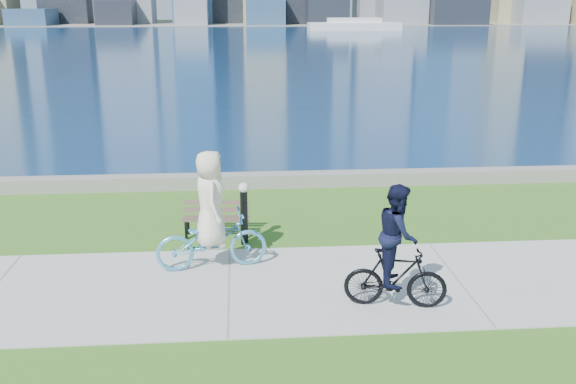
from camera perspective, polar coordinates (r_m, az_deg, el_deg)
name	(u,v)px	position (r m, az deg, el deg)	size (l,w,h in m)	color
ground	(458,281)	(11.73, 14.84, -7.64)	(320.00, 320.00, 0.00)	#31631A
concrete_path	(458,280)	(11.72, 14.84, -7.59)	(80.00, 3.50, 0.02)	#A5A5A0
seawall	(381,178)	(17.29, 8.29, 1.27)	(90.00, 0.50, 0.35)	slate
bay_water	(267,40)	(82.27, -1.91, 13.38)	(320.00, 131.00, 0.01)	#0C2950
far_shore	(254,23)	(140.18, -3.05, 14.74)	(320.00, 30.00, 0.12)	slate
ferry_far	(354,25)	(107.82, 5.90, 14.52)	(14.87, 4.25, 2.02)	silver
park_bench	(216,215)	(13.39, -6.40, -2.09)	(1.40, 0.56, 0.71)	black
bollard_lamp	(244,209)	(12.75, -3.94, -1.55)	(0.21, 0.21, 1.29)	black
cyclist_woman	(211,226)	(11.61, -6.86, -2.99)	(1.00, 2.10, 2.19)	#54ACCE
cyclist_man	(397,257)	(10.21, 9.63, -5.68)	(0.78, 1.68, 2.03)	black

